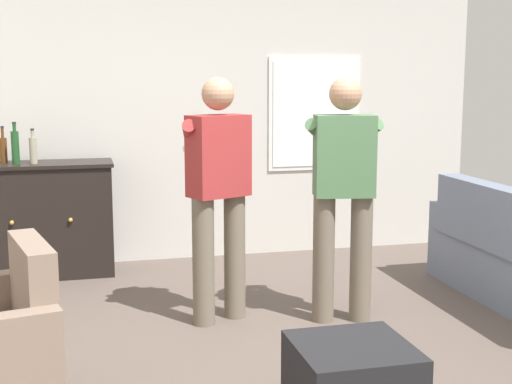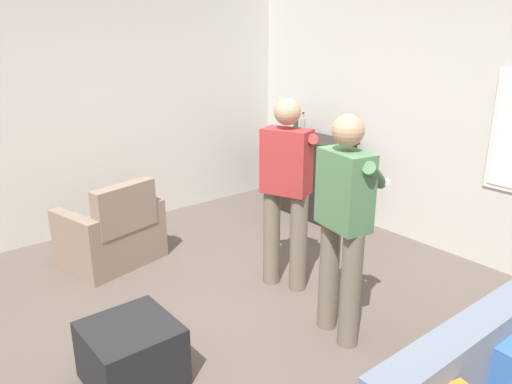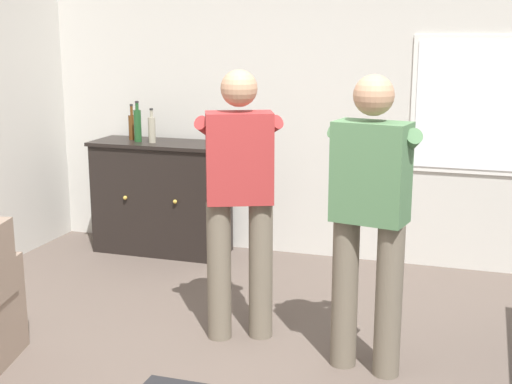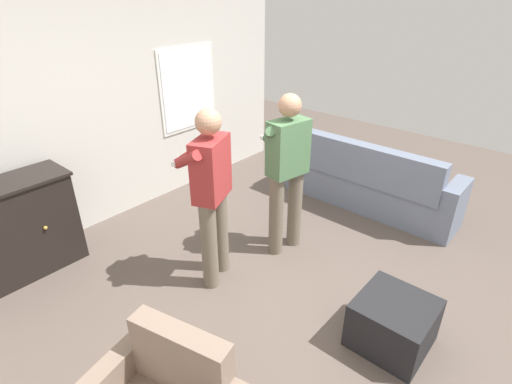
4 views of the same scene
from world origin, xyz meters
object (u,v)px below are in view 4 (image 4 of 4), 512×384
couch (364,181)px  person_standing_right (287,168)px  sideboard_cabinet (10,232)px  person_standing_left (211,191)px  ottoman (393,323)px

couch → person_standing_right: bearing=171.2°
sideboard_cabinet → person_standing_right: (2.06, -1.68, 0.45)m
person_standing_left → sideboard_cabinet: bearing=129.7°
couch → person_standing_right: size_ratio=1.36×
ottoman → person_standing_right: person_standing_right is taller
couch → person_standing_right: 1.51m
couch → person_standing_left: (-2.20, 0.42, 0.59)m
person_standing_right → sideboard_cabinet: bearing=140.8°
ottoman → person_standing_left: bearing=101.6°
couch → ottoman: (-1.87, -1.23, -0.14)m
ottoman → person_standing_right: bearing=71.1°
sideboard_cabinet → couch: bearing=-28.9°
couch → person_standing_left: 2.32m
ottoman → couch: bearing=33.4°
sideboard_cabinet → person_standing_left: (1.22, -1.47, 0.45)m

